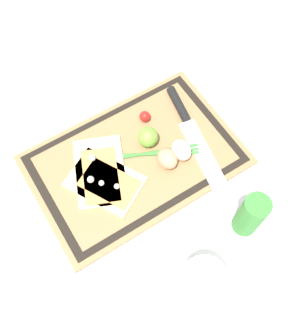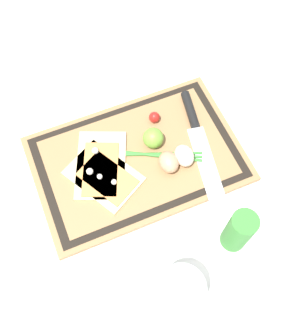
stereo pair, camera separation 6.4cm
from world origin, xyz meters
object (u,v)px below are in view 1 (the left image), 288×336
at_px(pizza_slice_near, 100,172).
at_px(cherry_tomato_red, 145,116).
at_px(pizza_slice_far, 106,182).
at_px(lime, 148,137).
at_px(knife, 187,121).
at_px(egg_brown, 167,159).
at_px(herb_pot, 243,225).
at_px(sauce_jar, 202,284).
at_px(egg_pink, 181,150).

bearing_deg(pizza_slice_near, cherry_tomato_red, -157.14).
bearing_deg(pizza_slice_far, lime, -163.91).
bearing_deg(cherry_tomato_red, lime, 64.08).
distance_m(pizza_slice_near, knife, 0.25).
bearing_deg(knife, lime, -2.62).
distance_m(egg_brown, herb_pot, 0.23).
height_order(pizza_slice_far, sauce_jar, sauce_jar).
distance_m(pizza_slice_far, egg_pink, 0.19).
distance_m(knife, lime, 0.11).
xyz_separation_m(knife, cherry_tomato_red, (0.08, -0.06, 0.01)).
xyz_separation_m(knife, herb_pot, (0.06, 0.29, 0.04)).
distance_m(egg_pink, cherry_tomato_red, 0.13).
bearing_deg(cherry_tomato_red, sauce_jar, 73.49).
bearing_deg(lime, egg_brown, 96.68).
relative_size(egg_brown, sauce_jar, 0.55).
height_order(lime, cherry_tomato_red, lime).
distance_m(pizza_slice_far, knife, 0.25).
distance_m(pizza_slice_near, pizza_slice_far, 0.03).
bearing_deg(sauce_jar, pizza_slice_near, -81.95).
bearing_deg(knife, pizza_slice_near, 1.37).
height_order(egg_pink, herb_pot, herb_pot).
xyz_separation_m(egg_brown, sauce_jar, (0.10, 0.27, 0.00)).
bearing_deg(herb_pot, knife, -102.32).
relative_size(pizza_slice_far, knife, 0.63).
relative_size(knife, herb_pot, 1.70).
relative_size(egg_brown, herb_pot, 0.30).
relative_size(pizza_slice_near, herb_pot, 1.13).
xyz_separation_m(egg_pink, lime, (0.05, -0.07, 0.00)).
height_order(cherry_tomato_red, sauce_jar, sauce_jar).
bearing_deg(knife, egg_brown, 32.75).
bearing_deg(egg_brown, pizza_slice_near, -22.42).
distance_m(pizza_slice_far, herb_pot, 0.32).
xyz_separation_m(pizza_slice_far, cherry_tomato_red, (-0.17, -0.10, 0.01)).
bearing_deg(pizza_slice_near, sauce_jar, 98.05).
relative_size(pizza_slice_far, cherry_tomato_red, 7.24).
bearing_deg(herb_pot, pizza_slice_far, -53.44).
distance_m(cherry_tomato_red, herb_pot, 0.35).
xyz_separation_m(pizza_slice_near, cherry_tomato_red, (-0.17, -0.07, 0.01)).
xyz_separation_m(pizza_slice_far, egg_pink, (-0.19, 0.03, 0.02)).
bearing_deg(sauce_jar, egg_pink, -116.87).
relative_size(lime, cherry_tomato_red, 1.82).
distance_m(pizza_slice_near, egg_pink, 0.19).
bearing_deg(herb_pot, lime, -80.68).
bearing_deg(pizza_slice_near, knife, -178.63).
distance_m(egg_brown, cherry_tomato_red, 0.13).
relative_size(egg_brown, lime, 1.11).
distance_m(pizza_slice_near, sauce_jar, 0.33).
bearing_deg(pizza_slice_far, pizza_slice_near, -93.98).
distance_m(knife, sauce_jar, 0.39).
relative_size(knife, egg_brown, 5.69).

